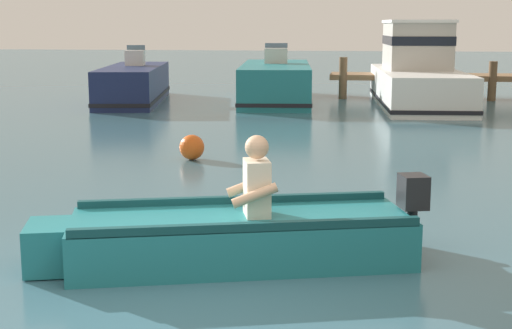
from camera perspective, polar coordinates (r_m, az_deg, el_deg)
ground_plane at (r=5.90m, az=-6.20°, el=-11.11°), size 120.00×120.00×0.00m
rowboat_with_person at (r=6.97m, az=-1.73°, el=-5.46°), size 3.68×1.92×1.19m
moored_boat_navy at (r=21.84m, az=-9.28°, el=6.00°), size 2.47×5.72×1.60m
moored_boat_teal at (r=21.70m, az=1.51°, el=6.18°), size 2.53×6.05×1.65m
moored_boat_white at (r=21.20m, az=12.20°, el=6.75°), size 2.58×6.62×2.32m
mooring_buoy at (r=12.30m, az=-4.90°, el=1.32°), size 0.41×0.41×0.41m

